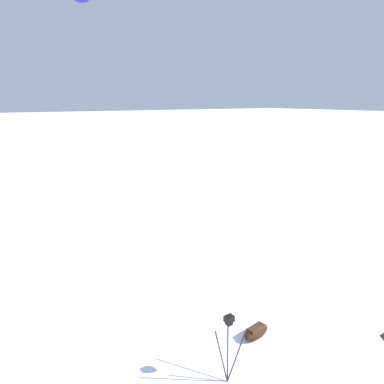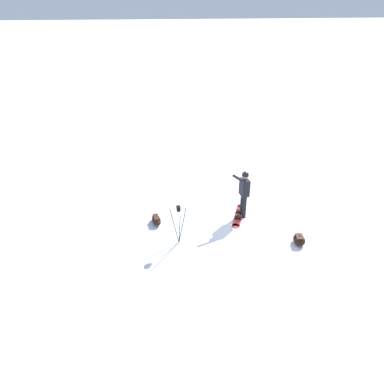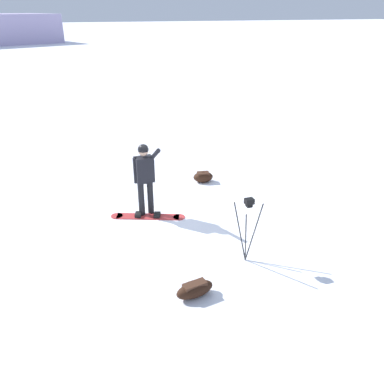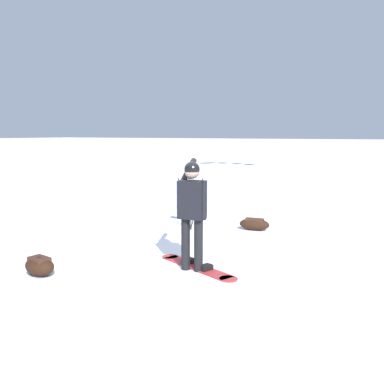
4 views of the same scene
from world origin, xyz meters
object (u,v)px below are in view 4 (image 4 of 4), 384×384
object	(u,v)px
camera_tripod	(191,188)
gear_bag_small	(40,266)
snowboard	(197,266)
snowboarder	(192,204)
gear_bag_large	(254,224)

from	to	relation	value
camera_tripod	gear_bag_small	xyz separation A→B (m)	(-3.75, 0.62, -0.79)
snowboard	gear_bag_small	world-z (taller)	gear_bag_small
snowboarder	snowboard	bearing A→B (deg)	-4.48
snowboard	gear_bag_large	distance (m)	2.94
camera_tripod	gear_bag_large	bearing A→B (deg)	-63.53
snowboard	gear_bag_large	bearing A→B (deg)	1.14
snowboarder	gear_bag_small	world-z (taller)	snowboarder
gear_bag_large	gear_bag_small	distance (m)	4.78
snowboarder	snowboard	distance (m)	1.04
gear_bag_large	gear_bag_small	bearing A→B (deg)	156.59
camera_tripod	gear_bag_small	world-z (taller)	camera_tripod
snowboarder	gear_bag_large	size ratio (longest dim) A/B	2.50
snowboarder	gear_bag_small	distance (m)	2.51
snowboarder	camera_tripod	bearing A→B (deg)	28.44
gear_bag_large	snowboard	bearing A→B (deg)	-178.86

